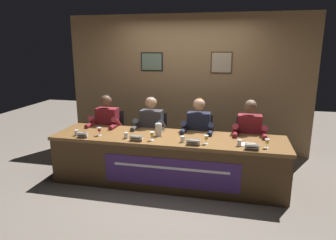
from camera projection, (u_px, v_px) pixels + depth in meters
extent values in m
plane|color=#70665B|center=(168.00, 181.00, 4.69)|extent=(12.00, 12.00, 0.00)
cube|color=#937047|center=(186.00, 85.00, 5.86)|extent=(4.64, 0.12, 2.60)
cube|color=black|center=(152.00, 62.00, 5.84)|extent=(0.43, 0.02, 0.35)
cube|color=slate|center=(152.00, 62.00, 5.83)|extent=(0.39, 0.01, 0.31)
cube|color=#4C3319|center=(221.00, 63.00, 5.55)|extent=(0.39, 0.02, 0.39)
cube|color=tan|center=(221.00, 63.00, 5.54)|extent=(0.35, 0.01, 0.35)
cube|color=brown|center=(168.00, 138.00, 4.52)|extent=(3.44, 0.86, 0.05)
cube|color=#4C341B|center=(161.00, 172.00, 4.22)|extent=(3.38, 0.04, 0.67)
cube|color=#4C341B|center=(68.00, 152.00, 4.97)|extent=(0.08, 0.78, 0.67)
cube|color=#4C341B|center=(285.00, 171.00, 4.25)|extent=(0.08, 0.78, 0.67)
cube|color=#4C2D7A|center=(170.00, 173.00, 4.18)|extent=(1.89, 0.01, 0.41)
cube|color=white|center=(170.00, 168.00, 4.15)|extent=(1.61, 0.00, 0.04)
cylinder|color=black|center=(110.00, 162.00, 5.44)|extent=(0.44, 0.44, 0.02)
cylinder|color=black|center=(110.00, 150.00, 5.39)|extent=(0.05, 0.05, 0.41)
cube|color=#232328|center=(109.00, 138.00, 5.34)|extent=(0.44, 0.44, 0.03)
cube|color=#232328|center=(113.00, 122.00, 5.47)|extent=(0.40, 0.05, 0.44)
cylinder|color=black|center=(96.00, 157.00, 5.08)|extent=(0.10, 0.10, 0.47)
cylinder|color=black|center=(107.00, 157.00, 5.04)|extent=(0.10, 0.10, 0.47)
cylinder|color=black|center=(99.00, 138.00, 5.16)|extent=(0.13, 0.34, 0.13)
cylinder|color=black|center=(110.00, 138.00, 5.11)|extent=(0.13, 0.34, 0.13)
cube|color=maroon|center=(108.00, 122.00, 5.24)|extent=(0.36, 0.20, 0.48)
sphere|color=brown|center=(106.00, 100.00, 5.13)|extent=(0.19, 0.19, 0.19)
sphere|color=black|center=(106.00, 99.00, 5.14)|extent=(0.17, 0.17, 0.17)
cylinder|color=maroon|center=(94.00, 121.00, 5.18)|extent=(0.09, 0.30, 0.25)
cylinder|color=maroon|center=(117.00, 123.00, 5.09)|extent=(0.09, 0.30, 0.25)
cylinder|color=maroon|center=(89.00, 125.00, 5.04)|extent=(0.07, 0.24, 0.07)
cylinder|color=maroon|center=(113.00, 127.00, 4.95)|extent=(0.07, 0.24, 0.07)
cube|color=white|center=(82.00, 135.00, 4.43)|extent=(0.16, 0.03, 0.08)
cube|color=white|center=(83.00, 135.00, 4.47)|extent=(0.16, 0.03, 0.08)
cube|color=black|center=(82.00, 135.00, 4.43)|extent=(0.11, 0.01, 0.01)
cylinder|color=white|center=(100.00, 135.00, 4.56)|extent=(0.06, 0.06, 0.00)
cylinder|color=white|center=(100.00, 133.00, 4.56)|extent=(0.01, 0.01, 0.05)
cone|color=white|center=(99.00, 130.00, 4.54)|extent=(0.06, 0.06, 0.06)
cylinder|color=#B21E2D|center=(99.00, 130.00, 4.54)|extent=(0.04, 0.04, 0.04)
cylinder|color=silver|center=(77.00, 133.00, 4.55)|extent=(0.06, 0.06, 0.08)
cylinder|color=silver|center=(77.00, 134.00, 4.56)|extent=(0.05, 0.05, 0.05)
cylinder|color=black|center=(153.00, 166.00, 5.28)|extent=(0.44, 0.44, 0.02)
cylinder|color=black|center=(153.00, 154.00, 5.22)|extent=(0.05, 0.05, 0.41)
cube|color=#232328|center=(152.00, 141.00, 5.17)|extent=(0.44, 0.44, 0.03)
cube|color=#232328|center=(155.00, 125.00, 5.30)|extent=(0.40, 0.05, 0.44)
cylinder|color=black|center=(141.00, 160.00, 4.91)|extent=(0.10, 0.10, 0.47)
cylinder|color=black|center=(153.00, 161.00, 4.87)|extent=(0.10, 0.10, 0.47)
cylinder|color=black|center=(143.00, 141.00, 4.99)|extent=(0.13, 0.34, 0.13)
cylinder|color=black|center=(155.00, 142.00, 4.94)|extent=(0.13, 0.34, 0.13)
cube|color=#38383D|center=(152.00, 124.00, 5.07)|extent=(0.36, 0.20, 0.48)
sphere|color=tan|center=(151.00, 102.00, 4.96)|extent=(0.19, 0.19, 0.19)
sphere|color=black|center=(151.00, 101.00, 4.97)|extent=(0.17, 0.17, 0.17)
cylinder|color=#38383D|center=(138.00, 124.00, 5.01)|extent=(0.09, 0.30, 0.25)
cylinder|color=#38383D|center=(162.00, 125.00, 4.92)|extent=(0.09, 0.30, 0.25)
cylinder|color=#38383D|center=(135.00, 128.00, 4.87)|extent=(0.07, 0.24, 0.07)
cylinder|color=#38383D|center=(160.00, 129.00, 4.78)|extent=(0.07, 0.24, 0.07)
cube|color=white|center=(136.00, 139.00, 4.28)|extent=(0.18, 0.03, 0.08)
cube|color=white|center=(137.00, 138.00, 4.31)|extent=(0.18, 0.03, 0.08)
cube|color=black|center=(136.00, 139.00, 4.27)|extent=(0.13, 0.01, 0.01)
cylinder|color=white|center=(152.00, 140.00, 4.33)|extent=(0.06, 0.06, 0.00)
cylinder|color=white|center=(152.00, 138.00, 4.32)|extent=(0.01, 0.01, 0.05)
cone|color=white|center=(152.00, 134.00, 4.31)|extent=(0.06, 0.06, 0.06)
cylinder|color=yellow|center=(152.00, 135.00, 4.31)|extent=(0.04, 0.04, 0.04)
cylinder|color=silver|center=(126.00, 135.00, 4.42)|extent=(0.06, 0.06, 0.08)
cylinder|color=silver|center=(126.00, 137.00, 4.42)|extent=(0.05, 0.05, 0.05)
cylinder|color=black|center=(198.00, 170.00, 5.11)|extent=(0.44, 0.44, 0.02)
cylinder|color=black|center=(198.00, 157.00, 5.05)|extent=(0.05, 0.05, 0.41)
cube|color=#232328|center=(198.00, 145.00, 5.00)|extent=(0.44, 0.44, 0.03)
cube|color=#232328|center=(200.00, 128.00, 5.13)|extent=(0.40, 0.05, 0.44)
cylinder|color=black|center=(189.00, 165.00, 4.74)|extent=(0.10, 0.10, 0.47)
cylinder|color=black|center=(202.00, 166.00, 4.70)|extent=(0.10, 0.10, 0.47)
cylinder|color=black|center=(191.00, 144.00, 4.82)|extent=(0.13, 0.34, 0.13)
cylinder|color=black|center=(203.00, 145.00, 4.77)|extent=(0.13, 0.34, 0.13)
cube|color=#1E2338|center=(199.00, 127.00, 4.90)|extent=(0.36, 0.20, 0.48)
sphere|color=tan|center=(199.00, 104.00, 4.79)|extent=(0.19, 0.19, 0.19)
sphere|color=#593819|center=(199.00, 103.00, 4.80)|extent=(0.17, 0.17, 0.17)
cylinder|color=#1E2338|center=(185.00, 127.00, 4.84)|extent=(0.09, 0.30, 0.25)
cylinder|color=#1E2338|center=(211.00, 128.00, 4.75)|extent=(0.09, 0.30, 0.25)
cylinder|color=#1E2338|center=(183.00, 131.00, 4.70)|extent=(0.07, 0.24, 0.07)
cylinder|color=#1E2338|center=(210.00, 133.00, 4.61)|extent=(0.07, 0.24, 0.07)
cube|color=white|center=(193.00, 143.00, 4.10)|extent=(0.19, 0.03, 0.08)
cube|color=white|center=(193.00, 142.00, 4.13)|extent=(0.19, 0.03, 0.08)
cube|color=black|center=(193.00, 143.00, 4.10)|extent=(0.13, 0.01, 0.01)
cylinder|color=white|center=(206.00, 144.00, 4.17)|extent=(0.06, 0.06, 0.00)
cylinder|color=white|center=(206.00, 142.00, 4.17)|extent=(0.01, 0.01, 0.05)
cone|color=white|center=(206.00, 138.00, 4.15)|extent=(0.06, 0.06, 0.06)
cylinder|color=yellow|center=(206.00, 138.00, 4.15)|extent=(0.04, 0.04, 0.04)
cylinder|color=silver|center=(183.00, 139.00, 4.25)|extent=(0.06, 0.06, 0.08)
cylinder|color=silver|center=(183.00, 140.00, 4.25)|extent=(0.05, 0.05, 0.05)
cylinder|color=black|center=(246.00, 174.00, 4.94)|extent=(0.44, 0.44, 0.02)
cylinder|color=black|center=(247.00, 161.00, 4.88)|extent=(0.05, 0.05, 0.41)
cube|color=#232328|center=(248.00, 148.00, 4.83)|extent=(0.44, 0.44, 0.03)
cube|color=#232328|center=(248.00, 130.00, 4.96)|extent=(0.40, 0.05, 0.44)
cylinder|color=black|center=(241.00, 169.00, 4.57)|extent=(0.10, 0.10, 0.47)
cylinder|color=black|center=(254.00, 170.00, 4.53)|extent=(0.10, 0.10, 0.47)
cylinder|color=black|center=(242.00, 148.00, 4.65)|extent=(0.13, 0.34, 0.13)
cylinder|color=black|center=(255.00, 149.00, 4.60)|extent=(0.13, 0.34, 0.13)
cube|color=maroon|center=(249.00, 130.00, 4.73)|extent=(0.36, 0.20, 0.48)
sphere|color=brown|center=(251.00, 107.00, 4.62)|extent=(0.19, 0.19, 0.19)
sphere|color=gray|center=(251.00, 105.00, 4.63)|extent=(0.17, 0.17, 0.17)
cylinder|color=maroon|center=(235.00, 130.00, 4.68)|extent=(0.09, 0.30, 0.25)
cylinder|color=maroon|center=(264.00, 131.00, 4.58)|extent=(0.09, 0.30, 0.25)
cylinder|color=maroon|center=(235.00, 134.00, 4.53)|extent=(0.07, 0.24, 0.07)
cylinder|color=maroon|center=(265.00, 136.00, 4.44)|extent=(0.07, 0.24, 0.07)
cube|color=white|center=(252.00, 147.00, 3.91)|extent=(0.18, 0.03, 0.08)
cube|color=white|center=(252.00, 147.00, 3.94)|extent=(0.18, 0.03, 0.08)
cube|color=black|center=(252.00, 148.00, 3.91)|extent=(0.13, 0.01, 0.01)
cylinder|color=white|center=(267.00, 148.00, 4.01)|extent=(0.06, 0.06, 0.00)
cylinder|color=white|center=(267.00, 146.00, 4.00)|extent=(0.01, 0.01, 0.05)
cone|color=white|center=(267.00, 141.00, 3.99)|extent=(0.06, 0.06, 0.06)
cylinder|color=yellow|center=(267.00, 142.00, 3.99)|extent=(0.04, 0.04, 0.04)
cylinder|color=silver|center=(239.00, 143.00, 4.08)|extent=(0.06, 0.06, 0.08)
cylinder|color=silver|center=(239.00, 144.00, 4.09)|extent=(0.05, 0.05, 0.05)
cylinder|color=silver|center=(158.00, 130.00, 4.52)|extent=(0.10, 0.10, 0.18)
cylinder|color=silver|center=(158.00, 124.00, 4.50)|extent=(0.09, 0.09, 0.01)
sphere|color=silver|center=(158.00, 123.00, 4.50)|extent=(0.02, 0.02, 0.02)
torus|color=silver|center=(163.00, 130.00, 4.51)|extent=(0.07, 0.01, 0.07)
cube|color=white|center=(248.00, 145.00, 4.13)|extent=(0.21, 0.15, 0.01)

